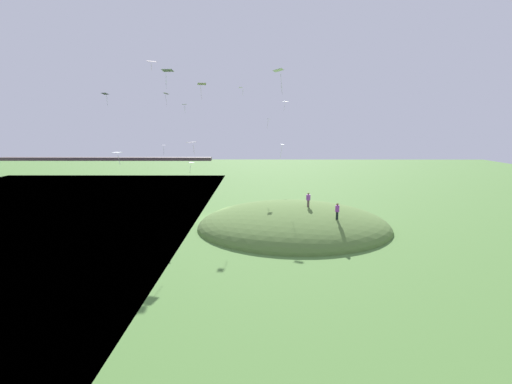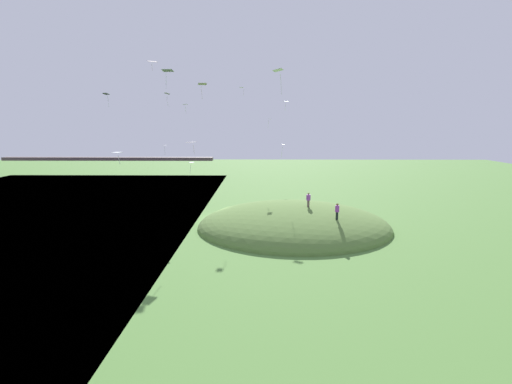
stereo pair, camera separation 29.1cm
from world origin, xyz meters
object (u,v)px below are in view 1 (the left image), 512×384
Objects in this scene: kite_12 at (268,120)px; kite_2 at (285,102)px; kite_6 at (241,88)px; kite_8 at (184,105)px; kite_5 at (167,71)px; kite_13 at (282,146)px; person_with_child at (337,209)px; kite_0 at (166,94)px; kite_9 at (105,94)px; kite_7 at (191,163)px; person_walking_path at (308,198)px; kite_10 at (202,85)px; kite_1 at (279,71)px; kite_14 at (164,146)px; kite_4 at (192,142)px; kite_3 at (152,62)px; kite_11 at (117,153)px.

kite_2 is at bearing -12.77° from kite_12.
kite_6 is 0.82× the size of kite_8.
kite_5 is 24.40m from kite_13.
person_with_child is 0.82× the size of kite_0.
kite_5 is 1.02× the size of kite_9.
person_walking_path is at bearing -4.45° from kite_7.
kite_10 reaches higher than person_walking_path.
kite_1 is 21.02m from kite_6.
kite_0 reaches higher than kite_14.
kite_10 is at bearing 91.42° from kite_4.
kite_2 is 1.16× the size of kite_6.
kite_6 reaches higher than kite_7.
kite_7 is 0.70× the size of kite_9.
kite_8 is at bearing -171.60° from kite_13.
kite_6 is (10.58, 7.76, -2.41)m from kite_3.
kite_7 is 16.87m from kite_9.
kite_10 is 15.88m from kite_13.
kite_4 is at bearing 24.11° from kite_5.
kite_9 reaches higher than kite_11.
kite_11 is (-6.21, -5.44, 1.53)m from kite_7.
kite_12 is 0.91× the size of kite_14.
kite_2 is at bearing -17.15° from kite_0.
kite_14 is at bearing 98.86° from kite_3.
kite_14 is (-16.65, 24.03, -8.02)m from kite_1.
kite_7 is (-9.32, 6.63, -8.98)m from kite_1.
kite_1 is at bearing -96.03° from kite_2.
kite_3 is at bearing -16.55° from kite_9.
kite_7 is 0.62× the size of kite_13.
kite_0 is 1.03× the size of kite_13.
kite_0 is at bearing 60.23° from kite_9.
kite_6 is 0.90× the size of kite_11.
kite_11 is (-15.53, 1.19, -7.45)m from kite_1.
kite_8 is 0.68× the size of kite_13.
kite_1 is at bearing -55.28° from kite_14.
kite_9 is (-12.97, 11.14, 5.66)m from kite_4.
kite_4 is 7.27m from kite_5.
kite_3 is 6.58m from kite_10.
kite_3 is 1.01× the size of kite_8.
kite_2 is 12.31m from kite_10.
person_with_child is 1.13× the size of kite_14.
kite_3 is 21.93m from kite_13.
kite_4 is (-8.69, 3.67, -6.55)m from kite_1.
kite_9 is at bearing -170.00° from kite_2.
kite_14 is (-20.38, 18.42, 4.73)m from person_walking_path.
kite_1 is 19.93m from kite_12.
kite_2 reaches higher than person_walking_path.
kite_11 is (-0.63, -11.62, -10.32)m from kite_3.
kite_8 reaches higher than kite_14.
kite_3 reaches higher than kite_0.
kite_8 is 15.59m from kite_13.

